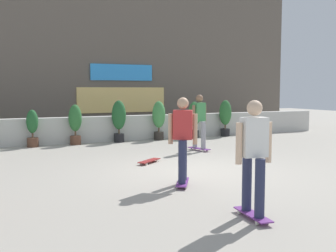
% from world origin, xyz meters
% --- Properties ---
extents(ground_plane, '(48.00, 48.00, 0.00)m').
position_xyz_m(ground_plane, '(0.00, 0.00, 0.00)').
color(ground_plane, '#A8A093').
extents(planter_wall, '(18.00, 0.40, 0.90)m').
position_xyz_m(planter_wall, '(0.00, 6.00, 0.45)').
color(planter_wall, beige).
rests_on(planter_wall, ground).
extents(building_backdrop, '(20.00, 2.08, 6.50)m').
position_xyz_m(building_backdrop, '(0.00, 10.00, 3.25)').
color(building_backdrop, '#60564C').
rests_on(building_backdrop, ground).
extents(potted_plant_1, '(0.37, 0.37, 1.21)m').
position_xyz_m(potted_plant_1, '(-2.94, 5.55, 0.64)').
color(potted_plant_1, brown).
rests_on(potted_plant_1, ground).
extents(potted_plant_2, '(0.44, 0.44, 1.35)m').
position_xyz_m(potted_plant_2, '(-1.56, 5.55, 0.76)').
color(potted_plant_2, brown).
rests_on(potted_plant_2, ground).
extents(potted_plant_3, '(0.50, 0.50, 1.47)m').
position_xyz_m(potted_plant_3, '(-0.03, 5.55, 0.85)').
color(potted_plant_3, black).
rests_on(potted_plant_3, ground).
extents(potted_plant_4, '(0.48, 0.48, 1.43)m').
position_xyz_m(potted_plant_4, '(1.50, 5.55, 0.82)').
color(potted_plant_4, '#2D2823').
rests_on(potted_plant_4, ground).
extents(potted_plant_5, '(0.46, 0.46, 1.39)m').
position_xyz_m(potted_plant_5, '(2.98, 5.55, 0.80)').
color(potted_plant_5, black).
rests_on(potted_plant_5, ground).
extents(potted_plant_6, '(0.48, 0.48, 1.43)m').
position_xyz_m(potted_plant_6, '(4.38, 5.55, 0.82)').
color(potted_plant_6, black).
rests_on(potted_plant_6, ground).
extents(skater_by_wall_right, '(0.58, 0.79, 1.70)m').
position_xyz_m(skater_by_wall_right, '(-0.93, -1.18, 0.94)').
color(skater_by_wall_right, '#72338C').
rests_on(skater_by_wall_right, ground).
extents(skater_far_right, '(0.54, 0.82, 1.70)m').
position_xyz_m(skater_far_right, '(1.55, 2.62, 0.94)').
color(skater_far_right, '#72338C').
rests_on(skater_far_right, ground).
extents(skater_mid_plaza, '(0.56, 0.82, 1.70)m').
position_xyz_m(skater_mid_plaza, '(-0.93, -3.41, 0.94)').
color(skater_mid_plaza, '#72338C').
rests_on(skater_mid_plaza, ground).
extents(skateboard_near_camera, '(0.76, 0.64, 0.08)m').
position_xyz_m(skateboard_near_camera, '(-0.62, 1.29, 0.06)').
color(skateboard_near_camera, maroon).
rests_on(skateboard_near_camera, ground).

